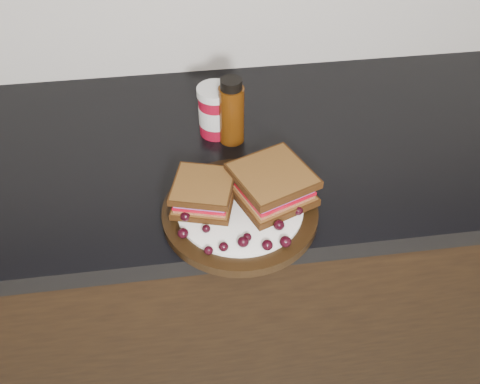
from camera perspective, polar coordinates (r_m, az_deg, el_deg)
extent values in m
cube|color=black|center=(1.46, -0.24, -9.39)|extent=(3.96, 0.58, 0.86)
cube|color=black|center=(1.13, -0.31, 4.37)|extent=(3.98, 0.60, 0.04)
cylinder|color=black|center=(0.96, 0.00, -2.20)|extent=(0.28, 0.28, 0.02)
ellipsoid|color=black|center=(0.90, -6.10, -4.39)|extent=(0.02, 0.02, 0.02)
ellipsoid|color=black|center=(0.91, -3.63, -3.93)|extent=(0.01, 0.01, 0.01)
ellipsoid|color=black|center=(0.87, -3.37, -6.24)|extent=(0.02, 0.02, 0.01)
ellipsoid|color=black|center=(0.88, -1.76, -5.85)|extent=(0.02, 0.02, 0.02)
ellipsoid|color=black|center=(0.88, 0.34, -5.34)|extent=(0.02, 0.02, 0.02)
ellipsoid|color=black|center=(0.89, 0.77, -4.84)|extent=(0.02, 0.02, 0.01)
ellipsoid|color=black|center=(0.88, 2.93, -5.67)|extent=(0.02, 0.02, 0.02)
ellipsoid|color=black|center=(0.89, 4.87, -5.30)|extent=(0.02, 0.02, 0.02)
ellipsoid|color=black|center=(0.91, 4.18, -3.53)|extent=(0.02, 0.02, 0.02)
ellipsoid|color=black|center=(0.93, 3.73, -2.44)|extent=(0.02, 0.02, 0.02)
ellipsoid|color=black|center=(0.94, 6.23, -1.99)|extent=(0.02, 0.02, 0.02)
ellipsoid|color=black|center=(0.95, 4.30, -1.05)|extent=(0.02, 0.02, 0.02)
ellipsoid|color=black|center=(0.96, 4.47, -0.54)|extent=(0.02, 0.02, 0.02)
ellipsoid|color=black|center=(0.98, 3.39, 0.81)|extent=(0.02, 0.02, 0.01)
ellipsoid|color=black|center=(0.98, -2.72, 0.74)|extent=(0.02, 0.02, 0.01)
ellipsoid|color=black|center=(0.97, -2.90, -0.01)|extent=(0.02, 0.02, 0.02)
ellipsoid|color=black|center=(0.96, -4.48, -0.41)|extent=(0.02, 0.02, 0.02)
ellipsoid|color=black|center=(0.95, -4.87, -1.18)|extent=(0.02, 0.02, 0.02)
ellipsoid|color=black|center=(0.93, -5.84, -2.59)|extent=(0.02, 0.02, 0.02)
ellipsoid|color=black|center=(0.98, -3.85, 0.62)|extent=(0.02, 0.02, 0.02)
ellipsoid|color=black|center=(0.94, -2.71, -1.44)|extent=(0.02, 0.02, 0.01)
ellipsoid|color=black|center=(0.95, -3.43, -1.17)|extent=(0.02, 0.02, 0.02)
cylinder|color=maroon|center=(1.12, -2.62, 8.65)|extent=(0.07, 0.07, 0.11)
cylinder|color=#472207|center=(1.09, -0.91, 8.65)|extent=(0.06, 0.06, 0.15)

